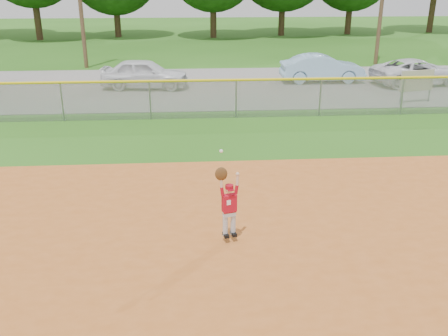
# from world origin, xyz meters

# --- Properties ---
(ground) EXTENTS (120.00, 120.00, 0.00)m
(ground) POSITION_xyz_m (0.00, 0.00, 0.00)
(ground) COLOR #285F15
(ground) RESTS_ON ground
(parking_strip) EXTENTS (44.00, 10.00, 0.03)m
(parking_strip) POSITION_xyz_m (0.00, 16.00, 0.01)
(parking_strip) COLOR slate
(parking_strip) RESTS_ON ground
(car_white_a) EXTENTS (4.38, 2.09, 1.45)m
(car_white_a) POSITION_xyz_m (-3.98, 15.67, 0.75)
(car_white_a) COLOR white
(car_white_a) RESTS_ON parking_strip
(car_blue) EXTENTS (4.31, 1.55, 1.41)m
(car_blue) POSITION_xyz_m (5.13, 16.60, 0.74)
(car_blue) COLOR #95C0DE
(car_blue) RESTS_ON parking_strip
(car_white_b) EXTENTS (4.90, 2.87, 1.28)m
(car_white_b) POSITION_xyz_m (9.77, 15.60, 0.67)
(car_white_b) COLOR silver
(car_white_b) RESTS_ON parking_strip
(sponsor_sign) EXTENTS (1.61, 0.42, 1.46)m
(sponsor_sign) POSITION_xyz_m (8.03, 11.77, 0.96)
(sponsor_sign) COLOR gray
(sponsor_sign) RESTS_ON ground
(outfield_fence) EXTENTS (40.06, 0.10, 1.55)m
(outfield_fence) POSITION_xyz_m (0.00, 10.00, 0.88)
(outfield_fence) COLOR gray
(outfield_fence) RESTS_ON ground
(ballplayer) EXTENTS (0.52, 0.27, 1.93)m
(ballplayer) POSITION_xyz_m (-1.10, 0.20, 0.93)
(ballplayer) COLOR silver
(ballplayer) RESTS_ON ground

